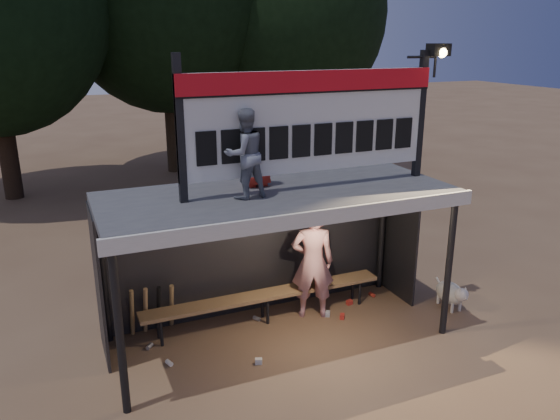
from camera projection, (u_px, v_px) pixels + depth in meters
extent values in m
plane|color=brown|center=(278.00, 336.00, 8.40)|extent=(80.00, 80.00, 0.00)
imported|color=silver|center=(313.00, 262.00, 8.76)|extent=(0.80, 0.66, 1.89)
imported|color=slate|center=(245.00, 154.00, 7.22)|extent=(0.65, 0.54, 1.20)
imported|color=#B0261B|center=(257.00, 151.00, 7.81)|extent=(0.53, 0.36, 1.04)
cube|color=#404043|center=(278.00, 195.00, 7.72)|extent=(5.00, 2.00, 0.12)
cube|color=silver|center=(310.00, 219.00, 6.83)|extent=(5.10, 0.06, 0.20)
cylinder|color=black|center=(119.00, 332.00, 6.38)|extent=(0.10, 0.10, 2.20)
cylinder|color=black|center=(449.00, 267.00, 8.18)|extent=(0.10, 0.10, 2.20)
cylinder|color=black|center=(103.00, 274.00, 7.96)|extent=(0.10, 0.10, 2.20)
cylinder|color=black|center=(382.00, 230.00, 9.75)|extent=(0.10, 0.10, 2.20)
cube|color=black|center=(254.00, 248.00, 8.94)|extent=(5.00, 0.04, 2.20)
cube|color=black|center=(99.00, 286.00, 7.57)|extent=(0.04, 1.00, 2.20)
cube|color=black|center=(400.00, 237.00, 9.44)|extent=(0.04, 1.00, 2.20)
cylinder|color=black|center=(254.00, 186.00, 8.63)|extent=(5.00, 0.06, 0.06)
cube|color=black|center=(180.00, 130.00, 6.91)|extent=(0.10, 0.10, 1.90)
cube|color=black|center=(420.00, 115.00, 8.29)|extent=(0.10, 0.10, 1.90)
cube|color=silver|center=(311.00, 122.00, 7.60)|extent=(3.80, 0.08, 1.40)
cube|color=red|center=(313.00, 81.00, 7.39)|extent=(3.80, 0.04, 0.28)
cube|color=black|center=(313.00, 92.00, 7.43)|extent=(3.80, 0.02, 0.03)
cube|color=black|center=(206.00, 149.00, 7.06)|extent=(0.27, 0.03, 0.45)
cube|color=black|center=(231.00, 147.00, 7.19)|extent=(0.27, 0.03, 0.45)
cube|color=black|center=(255.00, 145.00, 7.31)|extent=(0.27, 0.03, 0.45)
cube|color=black|center=(279.00, 143.00, 7.44)|extent=(0.27, 0.03, 0.45)
cube|color=black|center=(301.00, 141.00, 7.57)|extent=(0.27, 0.03, 0.45)
cube|color=black|center=(323.00, 139.00, 7.69)|extent=(0.27, 0.03, 0.45)
cube|color=black|center=(344.00, 138.00, 7.82)|extent=(0.27, 0.03, 0.45)
cube|color=black|center=(365.00, 136.00, 7.95)|extent=(0.27, 0.03, 0.45)
cube|color=black|center=(384.00, 135.00, 8.08)|extent=(0.27, 0.03, 0.45)
cube|color=black|center=(403.00, 133.00, 8.20)|extent=(0.27, 0.03, 0.45)
cylinder|color=black|center=(422.00, 57.00, 8.02)|extent=(0.50, 0.04, 0.04)
cylinder|color=black|center=(435.00, 67.00, 8.15)|extent=(0.04, 0.04, 0.30)
cube|color=black|center=(438.00, 50.00, 8.03)|extent=(0.30, 0.22, 0.18)
sphere|color=#FFD88C|center=(442.00, 53.00, 7.97)|extent=(0.14, 0.14, 0.14)
cube|color=olive|center=(265.00, 295.00, 8.75)|extent=(4.00, 0.35, 0.06)
cylinder|color=black|center=(161.00, 332.00, 8.07)|extent=(0.05, 0.05, 0.45)
cylinder|color=black|center=(158.00, 325.00, 8.28)|extent=(0.05, 0.05, 0.45)
cylinder|color=black|center=(268.00, 311.00, 8.71)|extent=(0.05, 0.05, 0.45)
cylinder|color=black|center=(262.00, 304.00, 8.92)|extent=(0.05, 0.05, 0.45)
cylinder|color=black|center=(360.00, 292.00, 9.34)|extent=(0.05, 0.05, 0.45)
cylinder|color=black|center=(353.00, 287.00, 9.55)|extent=(0.05, 0.05, 0.45)
cylinder|color=black|center=(5.00, 133.00, 15.11)|extent=(0.50, 0.50, 3.74)
cylinder|color=#312315|center=(172.00, 110.00, 18.23)|extent=(0.50, 0.50, 4.18)
cylinder|color=#312115|center=(293.00, 117.00, 18.95)|extent=(0.50, 0.50, 3.52)
ellipsoid|color=black|center=(294.00, 12.00, 17.91)|extent=(6.08, 6.08, 7.04)
ellipsoid|color=beige|center=(450.00, 293.00, 9.23)|extent=(0.36, 0.58, 0.36)
sphere|color=white|center=(462.00, 295.00, 8.96)|extent=(0.22, 0.22, 0.22)
cone|color=beige|center=(466.00, 298.00, 8.87)|extent=(0.10, 0.10, 0.10)
cone|color=beige|center=(461.00, 290.00, 8.89)|extent=(0.06, 0.06, 0.07)
cone|color=beige|center=(466.00, 289.00, 8.93)|extent=(0.06, 0.06, 0.07)
cylinder|color=beige|center=(452.00, 308.00, 9.10)|extent=(0.05, 0.05, 0.18)
cylinder|color=beige|center=(460.00, 306.00, 9.16)|extent=(0.05, 0.05, 0.18)
cylinder|color=white|center=(438.00, 299.00, 9.41)|extent=(0.05, 0.05, 0.18)
cylinder|color=silver|center=(446.00, 297.00, 9.47)|extent=(0.05, 0.05, 0.18)
cylinder|color=beige|center=(439.00, 282.00, 9.47)|extent=(0.04, 0.16, 0.14)
cylinder|color=olive|center=(132.00, 313.00, 8.22)|extent=(0.08, 0.27, 0.84)
cylinder|color=#A47A4C|center=(145.00, 310.00, 8.30)|extent=(0.08, 0.30, 0.83)
cylinder|color=black|center=(159.00, 308.00, 8.37)|extent=(0.07, 0.32, 0.83)
cylinder|color=olive|center=(172.00, 305.00, 8.45)|extent=(0.08, 0.35, 0.82)
cube|color=#B5291F|center=(349.00, 302.00, 9.39)|extent=(0.11, 0.08, 0.08)
cylinder|color=#BBBBC0|center=(257.00, 318.00, 8.86)|extent=(0.12, 0.14, 0.07)
cube|color=beige|center=(259.00, 361.00, 7.68)|extent=(0.12, 0.10, 0.08)
cylinder|color=red|center=(372.00, 294.00, 9.68)|extent=(0.07, 0.12, 0.07)
cube|color=#ABABB0|center=(328.00, 314.00, 9.00)|extent=(0.11, 0.12, 0.08)
cylinder|color=silver|center=(169.00, 363.00, 7.65)|extent=(0.10, 0.14, 0.07)
cube|color=#AD261D|center=(342.00, 316.00, 8.91)|extent=(0.12, 0.12, 0.08)
cylinder|color=#B8B8BD|center=(150.00, 346.00, 8.06)|extent=(0.13, 0.13, 0.07)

